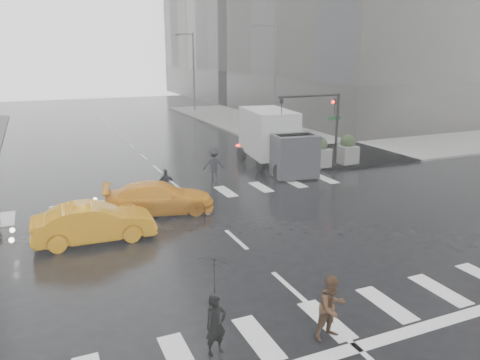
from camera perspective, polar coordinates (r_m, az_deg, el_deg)
name	(u,v)px	position (r m, az deg, el deg)	size (l,w,h in m)	color
ground	(236,239)	(17.76, -0.47, -7.26)	(120.00, 120.00, 0.00)	black
sidewalk_ne	(362,132)	(42.20, 14.70, 5.63)	(35.00, 35.00, 0.15)	slate
road_markings	(236,239)	(17.76, -0.47, -7.25)	(18.00, 48.00, 0.01)	silver
traffic_signal_pole	(323,116)	(28.02, 10.11, 7.70)	(4.45, 0.42, 4.50)	black
street_lamp_near	(273,77)	(37.39, 4.01, 12.42)	(2.15, 0.22, 9.00)	#59595B
street_lamp_far	(192,69)	(55.86, -5.81, 13.33)	(2.15, 0.22, 9.00)	#59595B
planter_west	(291,156)	(27.52, 6.18, 2.98)	(1.10, 1.10, 1.80)	slate
planter_mid	(320,153)	(28.55, 9.68, 3.30)	(1.10, 1.10, 1.80)	slate
planter_east	(347,150)	(29.68, 12.92, 3.59)	(1.10, 1.10, 1.80)	slate
pedestrian_black	(215,288)	(10.85, -3.05, -13.06)	(1.12, 1.13, 2.43)	black
pedestrian_brown	(332,307)	(12.00, 11.12, -14.99)	(0.80, 0.63, 1.65)	#4B2E1A
pedestrian_far_a	(166,184)	(22.49, -8.99, -0.54)	(0.88, 0.53, 1.49)	black
pedestrian_far_b	(214,165)	(25.34, -3.22, 1.86)	(1.21, 0.67, 1.87)	black
taxi_mid	(94,223)	(18.20, -17.34, -4.99)	(1.53, 4.40, 1.45)	#FC9C0D
taxi_rear	(159,198)	(20.72, -9.81, -2.13)	(1.93, 4.18, 1.37)	#FC9C0D
box_truck	(275,138)	(28.09, 4.27, 5.08)	(2.44, 6.51, 3.46)	silver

